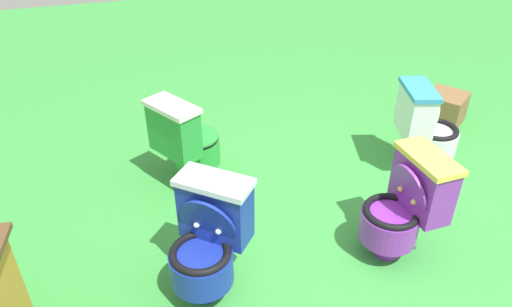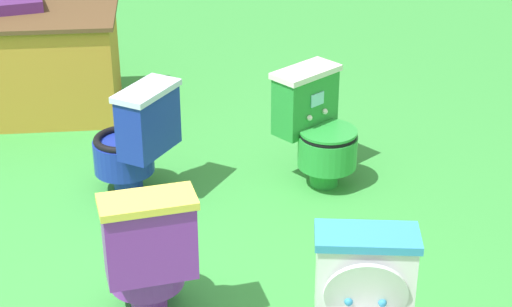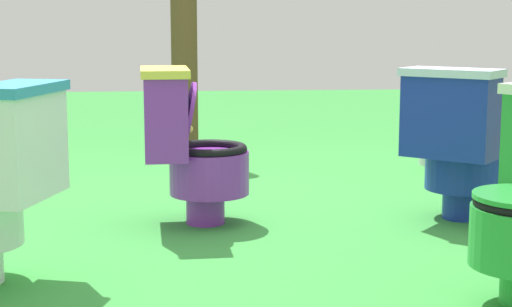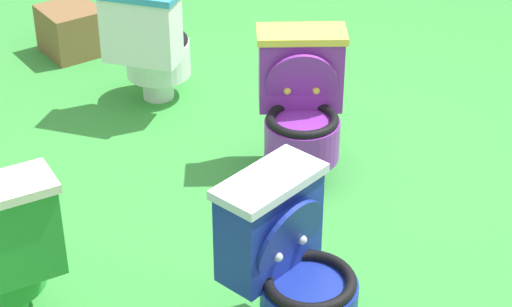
# 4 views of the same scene
# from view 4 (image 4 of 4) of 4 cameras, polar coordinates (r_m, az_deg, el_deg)

# --- Properties ---
(ground) EXTENTS (14.00, 14.00, 0.00)m
(ground) POSITION_cam_4_polar(r_m,az_deg,el_deg) (4.61, 4.96, -2.23)
(ground) COLOR green
(toilet_purple) EXTENTS (0.44, 0.51, 0.73)m
(toilet_purple) POSITION_cam_4_polar(r_m,az_deg,el_deg) (4.56, 2.80, 2.94)
(toilet_purple) COLOR purple
(toilet_purple) RESTS_ON ground
(toilet_blue) EXTENTS (0.64, 0.62, 0.73)m
(toilet_blue) POSITION_cam_4_polar(r_m,az_deg,el_deg) (3.51, 2.12, -6.91)
(toilet_blue) COLOR #192D9E
(toilet_blue) RESTS_ON ground
(toilet_white) EXTENTS (0.52, 0.58, 0.73)m
(toilet_white) POSITION_cam_4_polar(r_m,az_deg,el_deg) (5.23, -6.51, 6.74)
(toilet_white) COLOR white
(toilet_white) RESTS_ON ground
(small_crate) EXTENTS (0.48, 0.49, 0.30)m
(small_crate) POSITION_cam_4_polar(r_m,az_deg,el_deg) (6.02, -11.27, 7.43)
(small_crate) COLOR brown
(small_crate) RESTS_ON ground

